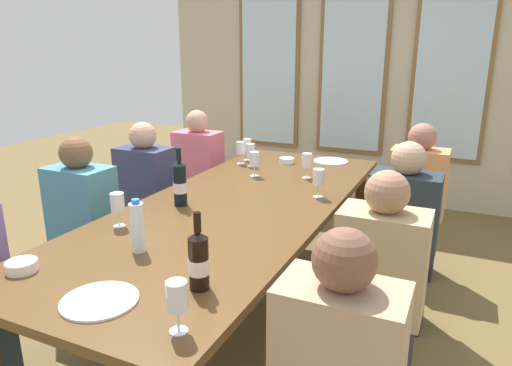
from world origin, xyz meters
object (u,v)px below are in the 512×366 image
at_px(dining_table, 237,212).
at_px(wine_glass_7, 118,204).
at_px(white_plate_1, 331,161).
at_px(seated_person_4, 85,231).
at_px(wine_glass_0, 247,146).
at_px(seated_person_1, 401,241).
at_px(seated_person_3, 415,205).
at_px(wine_glass_1, 254,160).
at_px(seated_person_5, 379,296).
at_px(white_plate_0, 100,301).
at_px(tasting_bowl_0, 22,266).
at_px(seated_person_0, 147,202).
at_px(wine_glass_3, 241,149).
at_px(wine_glass_2, 177,297).
at_px(wine_glass_6, 307,162).
at_px(seated_person_2, 199,178).
at_px(wine_bottle_1, 199,260).
at_px(wine_glass_4, 319,178).
at_px(tasting_bowl_1, 287,161).
at_px(water_bottle, 137,227).
at_px(wine_glass_5, 251,151).
at_px(wine_bottle_0, 180,183).

xyz_separation_m(dining_table, wine_glass_7, (-0.37, -0.57, 0.18)).
relative_size(white_plate_1, seated_person_4, 0.24).
relative_size(wine_glass_0, seated_person_1, 0.16).
xyz_separation_m(wine_glass_0, seated_person_3, (1.29, 0.08, -0.33)).
relative_size(wine_glass_0, wine_glass_1, 1.00).
height_order(wine_glass_0, seated_person_5, seated_person_5).
relative_size(wine_glass_0, wine_glass_7, 1.00).
bearing_deg(white_plate_0, seated_person_5, 45.22).
xyz_separation_m(white_plate_1, tasting_bowl_0, (-0.60, -2.33, 0.02)).
bearing_deg(white_plate_0, seated_person_0, 122.69).
height_order(wine_glass_3, seated_person_0, seated_person_0).
relative_size(white_plate_0, wine_glass_2, 1.56).
distance_m(seated_person_1, seated_person_4, 1.89).
bearing_deg(wine_glass_7, wine_glass_3, 91.45).
xyz_separation_m(wine_glass_6, wine_glass_7, (-0.56, -1.25, 0.00)).
distance_m(white_plate_1, seated_person_2, 1.14).
relative_size(wine_bottle_1, wine_glass_4, 1.72).
distance_m(wine_glass_3, wine_glass_4, 0.97).
bearing_deg(white_plate_0, wine_glass_7, 125.48).
relative_size(seated_person_0, seated_person_5, 1.00).
relative_size(tasting_bowl_0, seated_person_1, 0.11).
bearing_deg(white_plate_1, wine_glass_3, -149.89).
bearing_deg(wine_bottle_1, seated_person_1, 66.59).
bearing_deg(white_plate_0, tasting_bowl_1, 93.78).
height_order(dining_table, seated_person_2, seated_person_2).
height_order(water_bottle, wine_glass_0, water_bottle).
relative_size(dining_table, wine_glass_5, 15.95).
bearing_deg(tasting_bowl_0, wine_glass_2, -5.89).
bearing_deg(seated_person_0, seated_person_1, 1.73).
relative_size(wine_bottle_1, wine_glass_5, 1.72).
bearing_deg(wine_glass_7, white_plate_0, -54.52).
relative_size(tasting_bowl_0, wine_glass_5, 0.70).
height_order(wine_bottle_0, seated_person_3, seated_person_3).
height_order(wine_glass_3, wine_glass_4, same).
relative_size(water_bottle, seated_person_4, 0.22).
bearing_deg(seated_person_1, wine_glass_3, 158.86).
xyz_separation_m(water_bottle, wine_glass_6, (0.28, 1.44, 0.00)).
height_order(tasting_bowl_1, wine_glass_1, wine_glass_1).
bearing_deg(wine_bottle_0, wine_glass_6, 61.11).
height_order(wine_bottle_1, seated_person_5, seated_person_5).
xyz_separation_m(seated_person_0, seated_person_5, (1.77, -0.64, 0.00)).
distance_m(wine_bottle_0, seated_person_4, 0.72).
relative_size(tasting_bowl_1, wine_glass_7, 0.67).
height_order(tasting_bowl_1, seated_person_1, seated_person_1).
distance_m(white_plate_1, wine_glass_3, 0.72).
bearing_deg(seated_person_5, seated_person_4, 179.19).
height_order(white_plate_1, wine_glass_5, wine_glass_5).
distance_m(wine_glass_1, seated_person_3, 1.20).
height_order(tasting_bowl_0, wine_glass_2, wine_glass_2).
xyz_separation_m(wine_glass_2, seated_person_2, (-1.30, 2.21, -0.34)).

